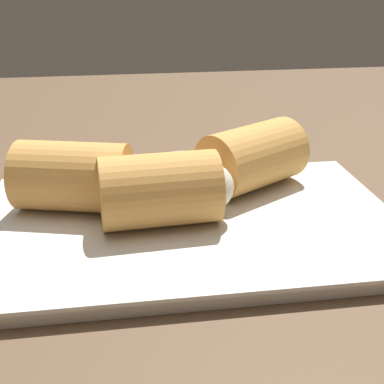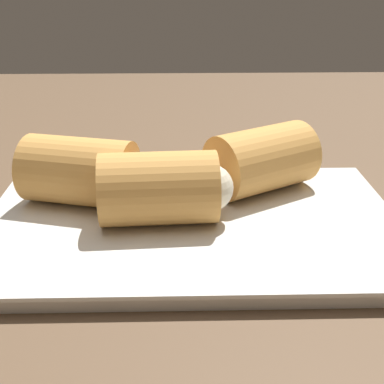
{
  "view_description": "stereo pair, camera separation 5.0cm",
  "coord_description": "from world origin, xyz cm",
  "views": [
    {
      "loc": [
        3.27,
        39.42,
        23.64
      ],
      "look_at": [
        -2.74,
        -0.55,
        5.9
      ],
      "focal_mm": 50.0,
      "sensor_mm": 36.0,
      "label": 1
    },
    {
      "loc": [
        -1.71,
        39.86,
        23.64
      ],
      "look_at": [
        -2.74,
        -0.55,
        5.9
      ],
      "focal_mm": 50.0,
      "sensor_mm": 36.0,
      "label": 2
    }
  ],
  "objects": [
    {
      "name": "serving_plate",
      "position": [
        -2.74,
        -0.55,
        2.76
      ],
      "size": [
        34.89,
        22.72,
        1.5
      ],
      "color": "silver",
      "rests_on": "table_surface"
    },
    {
      "name": "table_surface",
      "position": [
        0.0,
        0.0,
        1.0
      ],
      "size": [
        180.0,
        140.0,
        2.0
      ],
      "color": "brown",
      "rests_on": "ground"
    },
    {
      "name": "roll_front_right",
      "position": [
        -0.89,
        0.37,
        6.49
      ],
      "size": [
        10.72,
        6.58,
        5.99
      ],
      "color": "#D19347",
      "rests_on": "serving_plate"
    },
    {
      "name": "roll_front_left",
      "position": [
        6.52,
        -3.82,
        6.49
      ],
      "size": [
        11.03,
        8.24,
        5.99
      ],
      "color": "#D19347",
      "rests_on": "serving_plate"
    },
    {
      "name": "spoon",
      "position": [
        -2.81,
        -16.85,
        2.67
      ],
      "size": [
        15.69,
        8.8,
        1.46
      ],
      "color": "#B2B2B7",
      "rests_on": "table_surface"
    },
    {
      "name": "roll_back_left",
      "position": [
        -9.84,
        -6.74,
        6.49
      ],
      "size": [
        11.23,
        10.05,
        5.99
      ],
      "color": "#D19347",
      "rests_on": "serving_plate"
    }
  ]
}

